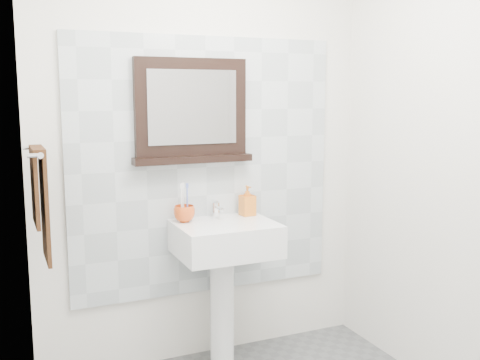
% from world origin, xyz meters
% --- Properties ---
extents(back_wall, '(2.00, 0.01, 2.50)m').
position_xyz_m(back_wall, '(0.00, 1.10, 1.25)').
color(back_wall, silver).
rests_on(back_wall, ground).
extents(left_wall, '(0.01, 2.20, 2.50)m').
position_xyz_m(left_wall, '(-1.00, 0.00, 1.25)').
color(left_wall, silver).
rests_on(left_wall, ground).
extents(splashback, '(1.60, 0.02, 1.50)m').
position_xyz_m(splashback, '(0.00, 1.09, 1.15)').
color(splashback, silver).
rests_on(splashback, back_wall).
extents(pedestal_sink, '(0.55, 0.44, 0.96)m').
position_xyz_m(pedestal_sink, '(0.03, 0.87, 0.68)').
color(pedestal_sink, white).
rests_on(pedestal_sink, ground).
extents(toothbrush_cup, '(0.16, 0.16, 0.09)m').
position_xyz_m(toothbrush_cup, '(-0.17, 0.98, 0.91)').
color(toothbrush_cup, '#D34D18').
rests_on(toothbrush_cup, pedestal_sink).
extents(toothbrushes, '(0.05, 0.04, 0.21)m').
position_xyz_m(toothbrushes, '(-0.17, 0.98, 0.98)').
color(toothbrushes, white).
rests_on(toothbrushes, toothbrush_cup).
extents(soap_dispenser, '(0.09, 0.09, 0.18)m').
position_xyz_m(soap_dispenser, '(0.23, 0.99, 0.95)').
color(soap_dispenser, '#D44B19').
rests_on(soap_dispenser, pedestal_sink).
extents(framed_mirror, '(0.69, 0.11, 0.59)m').
position_xyz_m(framed_mirror, '(-0.09, 1.06, 1.47)').
color(framed_mirror, black).
rests_on(framed_mirror, back_wall).
extents(towel_bar, '(0.07, 0.40, 0.03)m').
position_xyz_m(towel_bar, '(-0.95, 0.80, 1.31)').
color(towel_bar, silver).
rests_on(towel_bar, left_wall).
extents(hand_towel, '(0.06, 0.30, 0.55)m').
position_xyz_m(hand_towel, '(-0.94, 0.80, 1.10)').
color(hand_towel, black).
rests_on(hand_towel, towel_bar).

